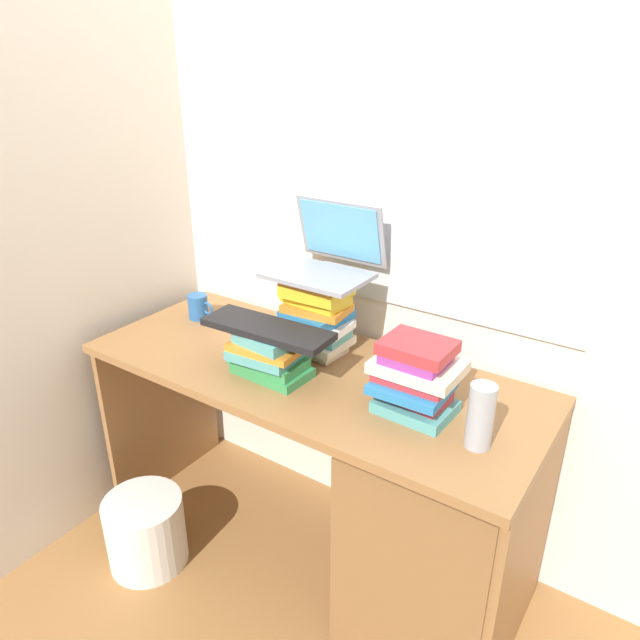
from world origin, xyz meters
The scene contains 13 objects.
ground_plane centered at (0.00, 0.00, 0.00)m, with size 6.00×6.00×0.00m, color olive.
wall_back centered at (0.00, 0.35, 1.30)m, with size 6.00×0.06×2.60m.
wall_left centered at (-0.85, 0.00, 1.30)m, with size 0.05×6.00×2.60m, color beige.
desk centered at (0.39, -0.02, 0.42)m, with size 1.51×0.61×0.77m.
book_stack_tall centered at (-0.05, 0.12, 0.91)m, with size 0.23×0.20×0.27m.
book_stack_keyboard_riser centered at (-0.08, -0.10, 0.84)m, with size 0.25×0.19×0.15m.
book_stack_side centered at (0.38, -0.02, 0.87)m, with size 0.24×0.21×0.21m.
laptop centered at (-0.05, 0.17, 1.09)m, with size 0.33×0.28×0.23m.
keyboard centered at (-0.08, -0.10, 0.93)m, with size 0.42×0.14×0.02m, color black.
computer_mouse centered at (0.28, 0.01, 0.79)m, with size 0.06×0.10×0.04m, color #A5A8AD.
mug centered at (-0.58, 0.09, 0.81)m, with size 0.11×0.08×0.09m.
water_bottle centered at (0.60, -0.09, 0.86)m, with size 0.07×0.07×0.18m, color #999EA5.
wastebasket centered at (-0.46, -0.38, 0.13)m, with size 0.28×0.28×0.27m, color silver.
Camera 1 is at (0.98, -1.37, 1.71)m, focal length 33.41 mm.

